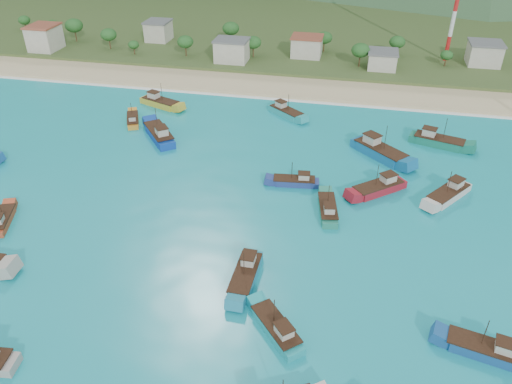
% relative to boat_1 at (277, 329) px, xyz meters
% --- Properties ---
extents(ground, '(600.00, 600.00, 0.00)m').
position_rel_boat_1_xyz_m(ground, '(-4.40, 10.95, -0.66)').
color(ground, '#0C828D').
rests_on(ground, ground).
extents(beach, '(400.00, 18.00, 1.20)m').
position_rel_boat_1_xyz_m(beach, '(-4.40, 89.95, -0.66)').
color(beach, beige).
rests_on(beach, ground).
extents(land, '(400.00, 110.00, 2.40)m').
position_rel_boat_1_xyz_m(land, '(-4.40, 150.95, -0.66)').
color(land, '#385123').
rests_on(land, ground).
extents(surf_line, '(400.00, 2.50, 0.08)m').
position_rel_boat_1_xyz_m(surf_line, '(-4.40, 80.45, -0.66)').
color(surf_line, white).
rests_on(surf_line, ground).
extents(village, '(216.70, 27.10, 7.53)m').
position_rel_boat_1_xyz_m(village, '(-2.31, 111.14, 4.06)').
color(village, beige).
rests_on(village, ground).
extents(vegetation, '(277.52, 25.68, 8.06)m').
position_rel_boat_1_xyz_m(vegetation, '(-14.39, 114.17, 4.36)').
color(vegetation, '#235623').
rests_on(vegetation, ground).
extents(boat_1, '(8.62, 9.35, 5.81)m').
position_rel_boat_1_xyz_m(boat_1, '(0.00, 0.00, 0.00)').
color(boat_1, teal).
rests_on(boat_1, ground).
extents(boat_3, '(10.88, 5.34, 6.18)m').
position_rel_boat_1_xyz_m(boat_3, '(26.80, 2.01, 0.07)').
color(boat_3, '#174A89').
rests_on(boat_3, ground).
extents(boat_7, '(9.37, 10.93, 6.61)m').
position_rel_boat_1_xyz_m(boat_7, '(26.05, 38.96, 0.15)').
color(boat_7, beige).
rests_on(boat_7, ground).
extents(boat_11, '(4.57, 10.15, 5.79)m').
position_rel_boat_1_xyz_m(boat_11, '(4.22, 29.40, -0.00)').
color(boat_11, '#207C66').
rests_on(boat_11, ground).
extents(boat_12, '(11.93, 7.36, 6.79)m').
position_rel_boat_1_xyz_m(boat_12, '(-43.22, 69.30, 0.18)').
color(boat_12, gold).
rests_on(boat_12, ground).
extents(boat_13, '(10.89, 12.36, 7.55)m').
position_rel_boat_1_xyz_m(boat_13, '(-36.45, 51.24, 0.32)').
color(boat_13, '#0E3A99').
rests_on(boat_13, ground).
extents(boat_17, '(9.39, 3.69, 5.41)m').
position_rel_boat_1_xyz_m(boat_17, '(-2.94, 37.76, -0.07)').
color(boat_17, navy).
rests_on(boat_17, ground).
extents(boat_18, '(12.64, 6.94, 7.17)m').
position_rel_boat_1_xyz_m(boat_18, '(26.11, 61.12, 0.25)').
color(boat_18, '#14715A').
rests_on(boat_18, ground).
extents(boat_21, '(5.45, 9.08, 5.16)m').
position_rel_boat_1_xyz_m(boat_21, '(-51.31, 14.42, -0.12)').
color(boat_21, '#B74828').
rests_on(boat_21, ground).
extents(boat_22, '(10.24, 9.12, 6.28)m').
position_rel_boat_1_xyz_m(boat_22, '(-9.95, 70.21, 0.09)').
color(boat_22, teal).
rests_on(boat_22, ground).
extents(boat_23, '(12.82, 12.22, 8.08)m').
position_rel_boat_1_xyz_m(boat_23, '(13.24, 53.09, 0.41)').
color(boat_23, '#116298').
rests_on(boat_23, ground).
extents(boat_24, '(5.99, 9.13, 5.22)m').
position_rel_boat_1_xyz_m(boat_24, '(-46.07, 58.17, -0.11)').
color(boat_24, orange).
rests_on(boat_24, ground).
extents(boat_25, '(3.34, 10.73, 6.31)m').
position_rel_boat_1_xyz_m(boat_25, '(-6.39, 9.23, 0.09)').
color(boat_25, teal).
rests_on(boat_25, ground).
extents(boat_28, '(10.75, 9.83, 6.66)m').
position_rel_boat_1_xyz_m(boat_28, '(13.18, 38.45, 0.15)').
color(boat_28, maroon).
rests_on(boat_28, ground).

